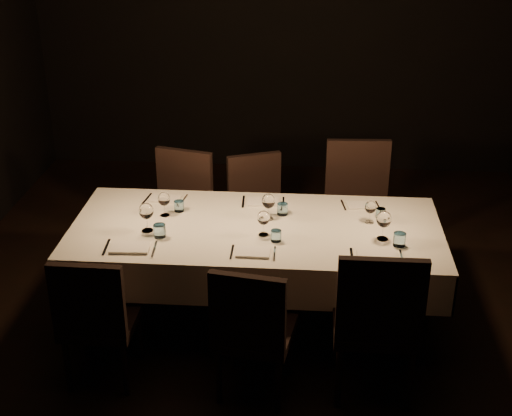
# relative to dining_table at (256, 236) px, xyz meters

# --- Properties ---
(room) EXTENTS (5.01, 6.01, 3.01)m
(room) POSITION_rel_dining_table_xyz_m (0.00, 0.00, 0.81)
(room) COLOR black
(room) RESTS_ON ground
(dining_table) EXTENTS (2.52, 1.12, 0.76)m
(dining_table) POSITION_rel_dining_table_xyz_m (0.00, 0.00, 0.00)
(dining_table) COLOR black
(dining_table) RESTS_ON ground
(chair_near_left) EXTENTS (0.45, 0.45, 0.92)m
(chair_near_left) POSITION_rel_dining_table_xyz_m (-0.92, -0.77, -0.18)
(chair_near_left) COLOR black
(chair_near_left) RESTS_ON ground
(place_setting_near_left) EXTENTS (0.37, 0.42, 0.20)m
(place_setting_near_left) POSITION_rel_dining_table_xyz_m (-0.72, -0.22, 0.15)
(place_setting_near_left) COLOR beige
(place_setting_near_left) RESTS_ON dining_table
(chair_near_center) EXTENTS (0.51, 0.51, 0.93)m
(chair_near_center) POSITION_rel_dining_table_xyz_m (0.04, -0.83, -0.17)
(chair_near_center) COLOR black
(chair_near_center) RESTS_ON ground
(place_setting_near_center) EXTENTS (0.31, 0.40, 0.18)m
(place_setting_near_center) POSITION_rel_dining_table_xyz_m (0.06, -0.22, 0.14)
(place_setting_near_center) COLOR beige
(place_setting_near_center) RESTS_ON dining_table
(chair_near_right) EXTENTS (0.50, 0.50, 1.04)m
(chair_near_right) POSITION_rel_dining_table_xyz_m (0.77, -0.76, -0.12)
(chair_near_right) COLOR black
(chair_near_right) RESTS_ON ground
(place_setting_near_right) EXTENTS (0.36, 0.42, 0.20)m
(place_setting_near_right) POSITION_rel_dining_table_xyz_m (0.85, -0.22, 0.15)
(place_setting_near_right) COLOR beige
(place_setting_near_right) RESTS_ON dining_table
(chair_far_left) EXTENTS (0.57, 0.57, 0.98)m
(chair_far_left) POSITION_rel_dining_table_xyz_m (-0.67, 0.74, -0.15)
(chair_far_left) COLOR black
(chair_far_left) RESTS_ON ground
(place_setting_far_left) EXTENTS (0.33, 0.40, 0.18)m
(place_setting_far_left) POSITION_rel_dining_table_xyz_m (-0.65, 0.22, 0.14)
(place_setting_far_left) COLOR beige
(place_setting_far_left) RESTS_ON dining_table
(chair_far_center) EXTENTS (0.57, 0.57, 0.92)m
(chair_far_center) POSITION_rel_dining_table_xyz_m (-0.05, 0.86, -0.18)
(chair_far_center) COLOR black
(chair_far_center) RESTS_ON ground
(place_setting_far_center) EXTENTS (0.34, 0.41, 0.19)m
(place_setting_far_center) POSITION_rel_dining_table_xyz_m (0.08, 0.22, 0.15)
(place_setting_far_center) COLOR beige
(place_setting_far_center) RESTS_ON dining_table
(chair_far_right) EXTENTS (0.53, 0.53, 1.05)m
(chair_far_right) POSITION_rel_dining_table_xyz_m (0.74, 0.85, -0.12)
(chair_far_right) COLOR black
(chair_far_right) RESTS_ON ground
(place_setting_far_right) EXTENTS (0.30, 0.39, 0.16)m
(place_setting_far_right) POSITION_rel_dining_table_xyz_m (0.78, 0.22, 0.14)
(place_setting_far_right) COLOR beige
(place_setting_far_right) RESTS_ON dining_table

